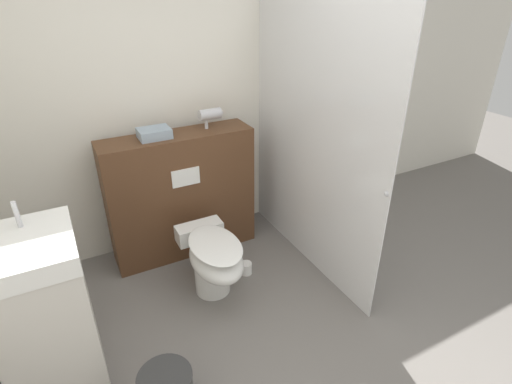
% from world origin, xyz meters
% --- Properties ---
extents(ground_plane, '(12.00, 12.00, 0.00)m').
position_xyz_m(ground_plane, '(0.00, 0.00, 0.00)').
color(ground_plane, slate).
extents(wall_back, '(8.00, 0.06, 2.50)m').
position_xyz_m(wall_back, '(0.00, 1.88, 1.25)').
color(wall_back, silver).
rests_on(wall_back, ground_plane).
extents(partition_panel, '(1.18, 0.32, 1.05)m').
position_xyz_m(partition_panel, '(-0.20, 1.61, 0.52)').
color(partition_panel, '#51331E').
rests_on(partition_panel, ground_plane).
extents(shower_glass, '(0.04, 1.62, 2.00)m').
position_xyz_m(shower_glass, '(0.65, 1.04, 1.00)').
color(shower_glass, silver).
rests_on(shower_glass, ground_plane).
extents(toilet, '(0.35, 0.67, 0.49)m').
position_xyz_m(toilet, '(-0.21, 0.96, 0.31)').
color(toilet, white).
rests_on(toilet, ground_plane).
extents(sink_vanity, '(0.45, 0.52, 1.14)m').
position_xyz_m(sink_vanity, '(-1.27, 0.66, 0.50)').
color(sink_vanity, beige).
rests_on(sink_vanity, ground_plane).
extents(hair_drier, '(0.20, 0.09, 0.15)m').
position_xyz_m(hair_drier, '(0.10, 1.63, 1.16)').
color(hair_drier, '#B7B7BC').
rests_on(hair_drier, partition_panel).
extents(folded_towel, '(0.23, 0.18, 0.07)m').
position_xyz_m(folded_towel, '(-0.37, 1.61, 1.08)').
color(folded_towel, '#8C9EAD').
rests_on(folded_towel, partition_panel).
extents(spare_toilet_roll, '(0.09, 0.09, 0.10)m').
position_xyz_m(spare_toilet_roll, '(0.10, 1.05, 0.05)').
color(spare_toilet_roll, white).
rests_on(spare_toilet_roll, ground_plane).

